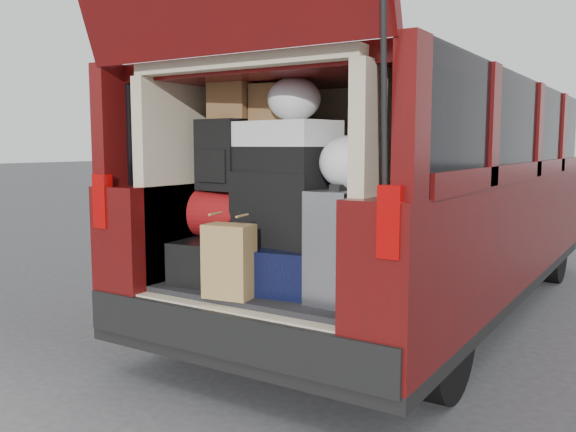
% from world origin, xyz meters
% --- Properties ---
extents(ground, '(80.00, 80.00, 0.00)m').
position_xyz_m(ground, '(0.00, 0.00, 0.00)').
color(ground, '#353537').
rests_on(ground, ground).
extents(minivan, '(1.90, 5.35, 2.77)m').
position_xyz_m(minivan, '(0.00, 1.86, 0.91)').
color(minivan, black).
rests_on(minivan, ground).
extents(load_floor, '(1.24, 1.05, 0.55)m').
position_xyz_m(load_floor, '(0.00, 0.28, 0.28)').
color(load_floor, black).
rests_on(load_floor, ground).
extents(black_hardshell, '(0.52, 0.66, 0.24)m').
position_xyz_m(black_hardshell, '(-0.36, 0.14, 0.67)').
color(black_hardshell, black).
rests_on(black_hardshell, load_floor).
extents(navy_hardshell, '(0.53, 0.61, 0.24)m').
position_xyz_m(navy_hardshell, '(0.04, 0.14, 0.67)').
color(navy_hardshell, black).
rests_on(navy_hardshell, load_floor).
extents(silver_roller, '(0.25, 0.39, 0.56)m').
position_xyz_m(silver_roller, '(0.44, 0.06, 0.83)').
color(silver_roller, white).
rests_on(silver_roller, load_floor).
extents(kraft_bag, '(0.27, 0.19, 0.38)m').
position_xyz_m(kraft_bag, '(-0.08, -0.20, 0.74)').
color(kraft_bag, '#A8874C').
rests_on(kraft_bag, load_floor).
extents(red_duffel, '(0.46, 0.33, 0.28)m').
position_xyz_m(red_duffel, '(-0.36, 0.17, 0.93)').
color(red_duffel, maroon).
rests_on(red_duffel, black_hardshell).
extents(black_soft_case, '(0.60, 0.42, 0.40)m').
position_xyz_m(black_soft_case, '(0.03, 0.17, 0.99)').
color(black_soft_case, black).
rests_on(black_soft_case, navy_hardshell).
extents(backpack, '(0.30, 0.20, 0.41)m').
position_xyz_m(backpack, '(-0.40, 0.15, 1.27)').
color(backpack, black).
rests_on(backpack, red_duffel).
extents(twotone_duffel, '(0.66, 0.43, 0.27)m').
position_xyz_m(twotone_duffel, '(0.00, 0.18, 1.32)').
color(twotone_duffel, silver).
rests_on(twotone_duffel, black_soft_case).
extents(grocery_sack_lower, '(0.26, 0.22, 0.21)m').
position_xyz_m(grocery_sack_lower, '(-0.35, 0.20, 1.58)').
color(grocery_sack_lower, brown).
rests_on(grocery_sack_lower, backpack).
extents(grocery_sack_upper, '(0.23, 0.20, 0.21)m').
position_xyz_m(grocery_sack_upper, '(-0.13, 0.27, 1.56)').
color(grocery_sack_upper, brown).
rests_on(grocery_sack_upper, twotone_duffel).
extents(plastic_bag_center, '(0.29, 0.27, 0.23)m').
position_xyz_m(plastic_bag_center, '(0.07, 0.18, 1.57)').
color(plastic_bag_center, white).
rests_on(plastic_bag_center, twotone_duffel).
extents(plastic_bag_right, '(0.33, 0.31, 0.27)m').
position_xyz_m(plastic_bag_right, '(0.45, 0.10, 1.24)').
color(plastic_bag_right, white).
rests_on(plastic_bag_right, silver_roller).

